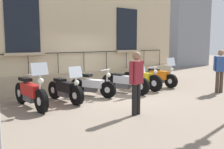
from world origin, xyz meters
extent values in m
plane|color=gray|center=(0.00, 0.00, 0.00)|extent=(60.00, 60.00, 0.00)
cube|color=#C6B28E|center=(-2.52, 0.00, 3.07)|extent=(0.60, 11.59, 6.15)
cube|color=tan|center=(-2.14, 0.00, 0.37)|extent=(0.20, 11.59, 0.73)
cube|color=black|center=(-2.20, 2.55, 2.62)|extent=(0.06, 1.29, 2.01)
cube|color=tan|center=(-2.12, 2.55, 1.56)|extent=(0.24, 1.49, 0.10)
cube|color=black|center=(-2.20, -2.55, 2.62)|extent=(0.06, 1.29, 2.01)
cube|color=tan|center=(-2.12, -2.55, 1.56)|extent=(0.24, 1.49, 0.10)
cube|color=black|center=(-2.10, 0.00, 1.57)|extent=(0.03, 9.73, 0.03)
cylinder|color=black|center=(-2.10, -2.43, 1.15)|extent=(0.02, 0.02, 0.84)
cylinder|color=black|center=(-2.10, -1.22, 1.15)|extent=(0.02, 0.02, 0.84)
cylinder|color=black|center=(-2.10, 0.00, 1.15)|extent=(0.02, 0.02, 0.84)
cylinder|color=black|center=(-2.10, 1.22, 1.15)|extent=(0.02, 0.02, 0.84)
cylinder|color=black|center=(-2.10, 2.43, 1.15)|extent=(0.02, 0.02, 0.84)
cylinder|color=black|center=(-2.10, 3.65, 1.15)|extent=(0.02, 0.02, 0.84)
cylinder|color=black|center=(-2.10, 4.87, 1.15)|extent=(0.02, 0.02, 0.84)
cylinder|color=black|center=(0.56, -3.02, 0.34)|extent=(0.69, 0.17, 0.69)
cylinder|color=silver|center=(0.56, -3.02, 0.34)|extent=(0.25, 0.17, 0.24)
cylinder|color=black|center=(-0.97, -3.10, 0.34)|extent=(0.69, 0.17, 0.69)
cylinder|color=silver|center=(-0.97, -3.10, 0.34)|extent=(0.25, 0.17, 0.24)
cube|color=red|center=(-0.16, -3.05, 0.56)|extent=(1.02, 0.32, 0.36)
cube|color=#4C4C51|center=(-0.26, -3.06, 0.31)|extent=(0.61, 0.25, 0.24)
cube|color=black|center=(-0.56, -3.08, 0.85)|extent=(0.58, 0.27, 0.10)
cylinder|color=silver|center=(0.51, -3.02, 0.72)|extent=(0.16, 0.07, 0.77)
cylinder|color=silver|center=(0.46, -3.02, 1.11)|extent=(0.07, 0.59, 0.04)
sphere|color=white|center=(0.58, -3.01, 0.93)|extent=(0.16, 0.16, 0.16)
cylinder|color=silver|center=(-0.47, -2.92, 0.19)|extent=(0.91, 0.13, 0.08)
cube|color=silver|center=(0.52, -3.02, 1.26)|extent=(0.15, 0.49, 0.36)
cylinder|color=black|center=(0.38, -1.78, 0.31)|extent=(0.64, 0.22, 0.63)
cylinder|color=silver|center=(0.38, -1.78, 0.31)|extent=(0.24, 0.19, 0.22)
cylinder|color=black|center=(-0.92, -1.94, 0.31)|extent=(0.64, 0.22, 0.63)
cylinder|color=silver|center=(-0.92, -1.94, 0.31)|extent=(0.24, 0.19, 0.22)
cube|color=black|center=(-0.22, -1.86, 0.52)|extent=(0.84, 0.36, 0.33)
cube|color=#4C4C51|center=(-0.32, -1.87, 0.28)|extent=(0.51, 0.27, 0.22)
cube|color=black|center=(-0.55, -1.90, 0.72)|extent=(0.48, 0.29, 0.10)
cylinder|color=silver|center=(0.33, -1.79, 0.61)|extent=(0.17, 0.08, 0.61)
cylinder|color=silver|center=(0.28, -1.80, 0.91)|extent=(0.11, 0.59, 0.04)
sphere|color=white|center=(0.40, -1.78, 0.73)|extent=(0.16, 0.16, 0.16)
cylinder|color=silver|center=(-0.49, -1.74, 0.17)|extent=(0.74, 0.17, 0.08)
cube|color=silver|center=(0.34, -1.79, 1.06)|extent=(0.18, 0.49, 0.36)
cylinder|color=black|center=(0.18, -0.38, 0.31)|extent=(0.60, 0.36, 0.61)
cylinder|color=silver|center=(0.18, -0.38, 0.31)|extent=(0.25, 0.21, 0.21)
cylinder|color=black|center=(-1.05, -0.95, 0.31)|extent=(0.60, 0.36, 0.61)
cylinder|color=silver|center=(-1.05, -0.95, 0.31)|extent=(0.25, 0.21, 0.21)
cube|color=silver|center=(-0.39, -0.64, 0.49)|extent=(0.84, 0.61, 0.28)
cube|color=#4C4C51|center=(-0.48, -0.69, 0.27)|extent=(0.53, 0.42, 0.21)
cube|color=black|center=(-0.69, -0.78, 0.77)|extent=(0.52, 0.44, 0.10)
cylinder|color=silver|center=(0.13, -0.40, 0.66)|extent=(0.17, 0.12, 0.72)
cylinder|color=silver|center=(0.08, -0.42, 1.02)|extent=(0.32, 0.64, 0.04)
sphere|color=white|center=(0.19, -0.37, 0.84)|extent=(0.16, 0.16, 0.16)
cylinder|color=silver|center=(-0.69, -0.59, 0.17)|extent=(0.68, 0.37, 0.08)
cylinder|color=black|center=(0.57, 0.88, 0.35)|extent=(0.71, 0.32, 0.70)
cylinder|color=silver|center=(0.57, 0.88, 0.35)|extent=(0.28, 0.21, 0.24)
cylinder|color=black|center=(-0.88, 0.47, 0.35)|extent=(0.71, 0.32, 0.70)
cylinder|color=silver|center=(-0.88, 0.47, 0.35)|extent=(0.28, 0.21, 0.24)
cube|color=#B2B2BC|center=(-0.11, 0.69, 0.54)|extent=(1.03, 0.58, 0.30)
cube|color=#4C4C51|center=(-0.20, 0.66, 0.31)|extent=(0.64, 0.41, 0.24)
cube|color=black|center=(-0.49, 0.58, 0.71)|extent=(0.61, 0.43, 0.10)
cylinder|color=silver|center=(0.52, 0.87, 0.61)|extent=(0.17, 0.10, 0.54)
cylinder|color=silver|center=(0.47, 0.85, 0.87)|extent=(0.23, 0.70, 0.04)
sphere|color=white|center=(0.59, 0.89, 0.69)|extent=(0.16, 0.16, 0.16)
cylinder|color=silver|center=(-0.44, 0.78, 0.19)|extent=(0.87, 0.32, 0.08)
cube|color=silver|center=(0.53, 0.87, 1.02)|extent=(0.28, 0.60, 0.36)
cylinder|color=black|center=(0.38, 1.83, 0.35)|extent=(0.70, 0.17, 0.69)
cylinder|color=silver|center=(0.38, 1.83, 0.35)|extent=(0.25, 0.15, 0.24)
cylinder|color=black|center=(-1.08, 1.69, 0.35)|extent=(0.70, 0.17, 0.69)
cylinder|color=silver|center=(-1.08, 1.69, 0.35)|extent=(0.25, 0.15, 0.24)
cube|color=gold|center=(-0.30, 1.77, 0.56)|extent=(0.94, 0.38, 0.35)
cube|color=#4C4C51|center=(-0.40, 1.76, 0.31)|extent=(0.57, 0.28, 0.24)
cube|color=black|center=(-0.67, 1.73, 0.76)|extent=(0.54, 0.31, 0.10)
cylinder|color=silver|center=(0.33, 1.83, 0.67)|extent=(0.16, 0.08, 0.66)
cylinder|color=silver|center=(0.28, 1.82, 1.00)|extent=(0.10, 0.64, 0.04)
sphere|color=white|center=(0.40, 1.84, 0.82)|extent=(0.16, 0.16, 0.16)
cylinder|color=silver|center=(-0.59, 1.90, 0.19)|extent=(0.83, 0.16, 0.08)
cylinder|color=black|center=(0.25, 3.01, 0.31)|extent=(0.62, 0.18, 0.61)
cylinder|color=silver|center=(0.25, 3.01, 0.31)|extent=(0.22, 0.18, 0.21)
cylinder|color=black|center=(-1.09, 2.94, 0.31)|extent=(0.62, 0.18, 0.61)
cylinder|color=silver|center=(-1.09, 2.94, 0.31)|extent=(0.22, 0.18, 0.21)
cube|color=orange|center=(-0.37, 2.98, 0.53)|extent=(0.90, 0.34, 0.36)
cube|color=#4C4C51|center=(-0.47, 2.97, 0.27)|extent=(0.54, 0.26, 0.21)
cube|color=black|center=(-0.73, 2.96, 0.71)|extent=(0.51, 0.29, 0.10)
cylinder|color=silver|center=(0.20, 3.00, 0.65)|extent=(0.16, 0.07, 0.70)
cylinder|color=silver|center=(0.15, 3.00, 1.00)|extent=(0.07, 0.64, 0.04)
sphere|color=white|center=(0.27, 3.01, 0.82)|extent=(0.16, 0.16, 0.16)
cylinder|color=silver|center=(-0.65, 3.12, 0.17)|extent=(0.80, 0.12, 0.08)
cube|color=silver|center=(0.21, 3.01, 1.15)|extent=(0.15, 0.53, 0.36)
cylinder|color=#47382D|center=(2.01, 3.68, 0.42)|extent=(0.14, 0.14, 0.84)
cylinder|color=#47382D|center=(2.11, 3.81, 0.42)|extent=(0.14, 0.14, 0.84)
cube|color=#2D4C8C|center=(2.06, 3.75, 1.14)|extent=(0.40, 0.42, 0.60)
sphere|color=#8C664C|center=(2.06, 3.75, 1.59)|extent=(0.23, 0.23, 0.23)
cylinder|color=#2D4C8C|center=(1.92, 3.58, 1.17)|extent=(0.09, 0.09, 0.57)
cylinder|color=black|center=(2.30, -0.92, 0.43)|extent=(0.14, 0.14, 0.87)
cylinder|color=black|center=(2.32, -1.08, 0.43)|extent=(0.14, 0.14, 0.87)
cube|color=maroon|center=(2.31, -1.00, 1.18)|extent=(0.28, 0.39, 0.61)
sphere|color=#8C664C|center=(2.31, -1.00, 1.63)|extent=(0.24, 0.24, 0.24)
cylinder|color=maroon|center=(2.27, -0.78, 1.21)|extent=(0.09, 0.09, 0.58)
cylinder|color=maroon|center=(2.35, -1.22, 1.21)|extent=(0.09, 0.09, 0.58)
cube|color=gray|center=(-6.37, 12.10, 4.46)|extent=(3.15, 4.33, 8.91)
camera|label=1|loc=(7.24, -5.62, 1.99)|focal=39.96mm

